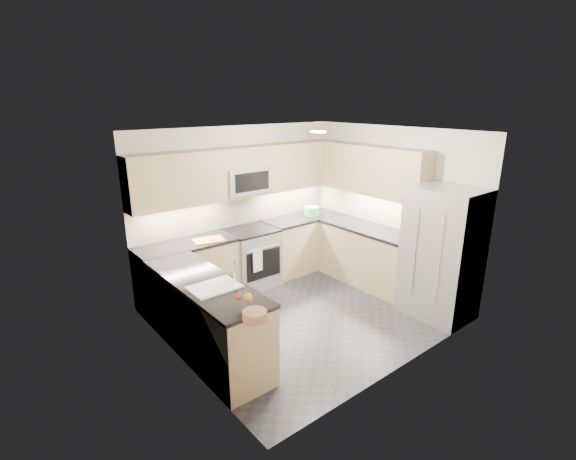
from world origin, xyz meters
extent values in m
cube|color=#252429|center=(0.00, 0.00, 0.00)|extent=(3.60, 3.20, 0.00)
cube|color=beige|center=(0.00, 0.00, 2.50)|extent=(3.60, 3.20, 0.02)
cube|color=beige|center=(0.00, 1.60, 1.25)|extent=(3.60, 0.02, 2.50)
cube|color=beige|center=(0.00, -1.60, 1.25)|extent=(3.60, 0.02, 2.50)
cube|color=beige|center=(-1.80, 0.00, 1.25)|extent=(0.02, 3.20, 2.50)
cube|color=beige|center=(1.80, 0.00, 1.25)|extent=(0.02, 3.20, 2.50)
cube|color=tan|center=(-1.09, 1.30, 0.45)|extent=(1.42, 0.60, 0.90)
cube|color=tan|center=(1.09, 1.30, 0.45)|extent=(1.42, 0.60, 0.90)
cube|color=tan|center=(1.50, 0.15, 0.45)|extent=(0.60, 1.70, 0.90)
cube|color=tan|center=(-1.50, 0.00, 0.45)|extent=(0.60, 2.00, 0.90)
cube|color=black|center=(-1.09, 1.30, 0.92)|extent=(1.42, 0.63, 0.04)
cube|color=black|center=(1.09, 1.30, 0.92)|extent=(1.42, 0.63, 0.04)
cube|color=black|center=(1.50, 0.15, 0.92)|extent=(0.63, 1.70, 0.04)
cube|color=black|center=(-1.50, 0.00, 0.92)|extent=(0.63, 2.00, 0.04)
cube|color=tan|center=(0.00, 1.43, 1.83)|extent=(3.60, 0.35, 0.75)
cube|color=tan|center=(1.62, 0.28, 1.83)|extent=(0.35, 1.95, 0.75)
cube|color=tan|center=(0.00, 1.60, 1.20)|extent=(3.60, 0.01, 0.51)
cube|color=tan|center=(1.80, 0.45, 1.20)|extent=(0.01, 2.30, 0.51)
cube|color=#ACAFB4|center=(0.00, 1.28, 0.46)|extent=(0.76, 0.65, 0.91)
cube|color=black|center=(0.00, 1.28, 0.92)|extent=(0.76, 0.65, 0.03)
cube|color=black|center=(0.00, 0.95, 0.45)|extent=(0.62, 0.02, 0.45)
cylinder|color=#B2B5BA|center=(0.00, 0.93, 0.72)|extent=(0.60, 0.02, 0.02)
cube|color=#9EA0A6|center=(0.00, 1.40, 1.70)|extent=(0.76, 0.40, 0.40)
cube|color=black|center=(0.00, 1.20, 1.70)|extent=(0.60, 0.01, 0.28)
cube|color=#A5A9AE|center=(1.45, -1.15, 0.90)|extent=(0.70, 0.90, 1.80)
cylinder|color=#B2B5BA|center=(1.08, -1.33, 0.95)|extent=(0.02, 0.02, 1.20)
cylinder|color=#B2B5BA|center=(1.08, -0.97, 0.95)|extent=(0.02, 0.02, 1.20)
cube|color=white|center=(-1.50, -0.25, 0.88)|extent=(0.52, 0.38, 0.16)
cylinder|color=silver|center=(-1.24, -0.25, 1.08)|extent=(0.03, 0.03, 0.28)
cylinder|color=#45A14F|center=(1.28, 1.28, 1.02)|extent=(0.30, 0.30, 0.15)
cube|color=orange|center=(-0.78, 1.20, 0.95)|extent=(0.47, 0.38, 0.01)
cylinder|color=#8C6141|center=(-1.54, -1.07, 0.98)|extent=(0.28, 0.28, 0.08)
sphere|color=#A62013|center=(-1.53, -0.78, 1.05)|extent=(0.06, 0.06, 0.06)
sphere|color=#559E43|center=(-1.46, -0.85, 1.05)|extent=(0.08, 0.08, 0.08)
cube|color=silver|center=(-0.14, 0.91, 0.55)|extent=(0.18, 0.03, 0.33)
sphere|color=#EA491A|center=(-1.48, -0.89, 1.05)|extent=(0.07, 0.07, 0.07)
camera|label=1|loc=(-3.45, -3.92, 2.89)|focal=26.00mm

